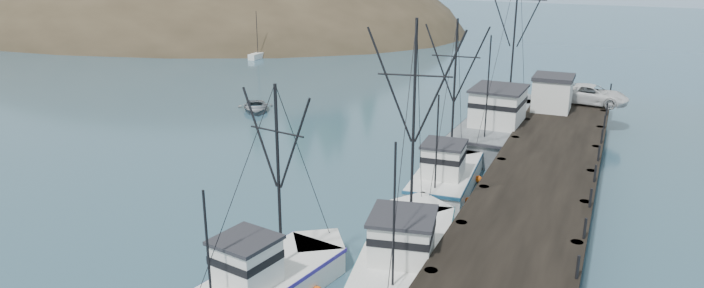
% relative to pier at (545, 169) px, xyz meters
% --- Properties ---
extents(ground, '(400.00, 400.00, 0.00)m').
position_rel_pier_xyz_m(ground, '(-14.00, -16.00, -1.69)').
color(ground, '#2A4B5E').
rests_on(ground, ground).
extents(pier, '(6.00, 44.00, 2.00)m').
position_rel_pier_xyz_m(pier, '(0.00, 0.00, 0.00)').
color(pier, black).
rests_on(pier, ground).
extents(headland, '(134.80, 78.00, 51.00)m').
position_rel_pier_xyz_m(headland, '(-88.95, 62.61, -6.24)').
color(headland, '#382D1E').
rests_on(headland, ground).
extents(moored_sailboats, '(17.16, 19.90, 6.35)m').
position_rel_pier_xyz_m(moored_sailboats, '(-49.71, 40.31, -1.36)').
color(moored_sailboats, white).
rests_on(moored_sailboats, ground).
extents(trawler_near, '(5.58, 11.84, 11.84)m').
position_rel_pier_xyz_m(trawler_near, '(-4.80, -11.45, -0.87)').
color(trawler_near, white).
rests_on(trawler_near, ground).
extents(trawler_mid, '(4.57, 9.48, 9.59)m').
position_rel_pier_xyz_m(trawler_mid, '(-9.32, -16.49, -0.87)').
color(trawler_mid, white).
rests_on(trawler_mid, ground).
extents(trawler_far, '(3.91, 10.35, 10.70)m').
position_rel_pier_xyz_m(trawler_far, '(-5.73, -0.84, -0.87)').
color(trawler_far, white).
rests_on(trawler_far, ground).
extents(work_vessel, '(5.50, 16.75, 13.85)m').
position_rel_pier_xyz_m(work_vessel, '(-4.42, 10.59, -0.46)').
color(work_vessel, slate).
rests_on(work_vessel, ground).
extents(pier_shed, '(3.00, 3.20, 2.80)m').
position_rel_pier_xyz_m(pier_shed, '(-1.26, 13.47, 1.73)').
color(pier_shed, silver).
rests_on(pier_shed, pier).
extents(pickup_truck, '(6.04, 3.28, 1.61)m').
position_rel_pier_xyz_m(pickup_truck, '(1.50, 16.78, 1.11)').
color(pickup_truck, silver).
rests_on(pickup_truck, pier).
extents(motorboat, '(5.39, 5.81, 0.98)m').
position_rel_pier_xyz_m(motorboat, '(-26.79, 10.47, -1.69)').
color(motorboat, slate).
rests_on(motorboat, ground).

